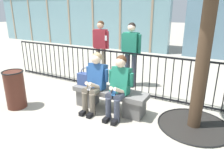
{
  "coord_description": "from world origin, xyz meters",
  "views": [
    {
      "loc": [
        1.92,
        -3.4,
        2.04
      ],
      "look_at": [
        0.0,
        0.1,
        0.75
      ],
      "focal_mm": 32.68,
      "sensor_mm": 36.0,
      "label": 1
    }
  ],
  "objects_px": {
    "seated_person_companion": "(119,85)",
    "bystander_at_railing": "(101,45)",
    "seated_person_with_phone": "(95,80)",
    "stone_bench": "(110,98)",
    "trash_can": "(15,89)",
    "handbag_on_bench": "(86,79)",
    "bystander_further_back": "(131,50)"
  },
  "relations": [
    {
      "from": "seated_person_companion",
      "to": "bystander_at_railing",
      "type": "distance_m",
      "value": 2.55
    },
    {
      "from": "seated_person_with_phone",
      "to": "bystander_at_railing",
      "type": "relative_size",
      "value": 0.71
    },
    {
      "from": "stone_bench",
      "to": "bystander_at_railing",
      "type": "height_order",
      "value": "bystander_at_railing"
    },
    {
      "from": "bystander_at_railing",
      "to": "trash_can",
      "type": "xyz_separation_m",
      "value": [
        -0.49,
        -2.69,
        -0.58
      ]
    },
    {
      "from": "bystander_at_railing",
      "to": "handbag_on_bench",
      "type": "bearing_deg",
      "value": -67.77
    },
    {
      "from": "stone_bench",
      "to": "seated_person_companion",
      "type": "bearing_deg",
      "value": -25.26
    },
    {
      "from": "handbag_on_bench",
      "to": "trash_can",
      "type": "bearing_deg",
      "value": -145.39
    },
    {
      "from": "stone_bench",
      "to": "seated_person_companion",
      "type": "height_order",
      "value": "seated_person_companion"
    },
    {
      "from": "handbag_on_bench",
      "to": "bystander_further_back",
      "type": "xyz_separation_m",
      "value": [
        0.38,
        1.52,
        0.41
      ]
    },
    {
      "from": "stone_bench",
      "to": "seated_person_companion",
      "type": "distance_m",
      "value": 0.48
    },
    {
      "from": "stone_bench",
      "to": "handbag_on_bench",
      "type": "relative_size",
      "value": 4.04
    },
    {
      "from": "trash_can",
      "to": "stone_bench",
      "type": "bearing_deg",
      "value": 25.44
    },
    {
      "from": "handbag_on_bench",
      "to": "seated_person_companion",
      "type": "bearing_deg",
      "value": -7.92
    },
    {
      "from": "handbag_on_bench",
      "to": "bystander_at_railing",
      "type": "relative_size",
      "value": 0.23
    },
    {
      "from": "bystander_further_back",
      "to": "seated_person_with_phone",
      "type": "bearing_deg",
      "value": -92.43
    },
    {
      "from": "bystander_further_back",
      "to": "stone_bench",
      "type": "bearing_deg",
      "value": -82.37
    },
    {
      "from": "stone_bench",
      "to": "seated_person_companion",
      "type": "xyz_separation_m",
      "value": [
        0.27,
        -0.13,
        0.38
      ]
    },
    {
      "from": "seated_person_companion",
      "to": "handbag_on_bench",
      "type": "height_order",
      "value": "seated_person_companion"
    },
    {
      "from": "bystander_at_railing",
      "to": "bystander_further_back",
      "type": "distance_m",
      "value": 1.17
    },
    {
      "from": "trash_can",
      "to": "seated_person_companion",
      "type": "bearing_deg",
      "value": 19.41
    },
    {
      "from": "stone_bench",
      "to": "bystander_further_back",
      "type": "xyz_separation_m",
      "value": [
        -0.2,
        1.51,
        0.73
      ]
    },
    {
      "from": "stone_bench",
      "to": "bystander_at_railing",
      "type": "xyz_separation_m",
      "value": [
        -1.33,
        1.82,
        0.73
      ]
    },
    {
      "from": "seated_person_with_phone",
      "to": "seated_person_companion",
      "type": "height_order",
      "value": "same"
    },
    {
      "from": "stone_bench",
      "to": "seated_person_with_phone",
      "type": "height_order",
      "value": "seated_person_with_phone"
    },
    {
      "from": "handbag_on_bench",
      "to": "bystander_further_back",
      "type": "height_order",
      "value": "bystander_further_back"
    },
    {
      "from": "seated_person_with_phone",
      "to": "trash_can",
      "type": "relative_size",
      "value": 1.49
    },
    {
      "from": "stone_bench",
      "to": "bystander_further_back",
      "type": "relative_size",
      "value": 0.94
    },
    {
      "from": "seated_person_companion",
      "to": "seated_person_with_phone",
      "type": "bearing_deg",
      "value": 180.0
    },
    {
      "from": "seated_person_companion",
      "to": "bystander_further_back",
      "type": "xyz_separation_m",
      "value": [
        -0.48,
        1.64,
        0.35
      ]
    },
    {
      "from": "seated_person_with_phone",
      "to": "bystander_at_railing",
      "type": "distance_m",
      "value": 2.24
    },
    {
      "from": "stone_bench",
      "to": "trash_can",
      "type": "height_order",
      "value": "trash_can"
    },
    {
      "from": "bystander_at_railing",
      "to": "trash_can",
      "type": "relative_size",
      "value": 2.1
    }
  ]
}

